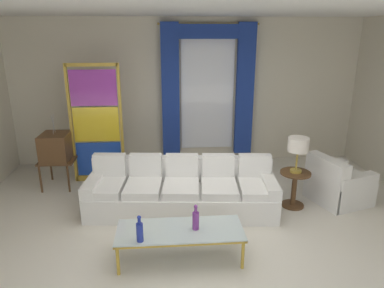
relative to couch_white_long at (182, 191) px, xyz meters
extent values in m
plane|color=silver|center=(0.25, -0.79, -0.31)|extent=(16.00, 16.00, 0.00)
cube|color=beige|center=(0.25, 2.27, 1.19)|extent=(8.00, 0.12, 3.00)
cube|color=white|center=(0.25, 0.01, 2.71)|extent=(8.00, 7.60, 0.04)
cube|color=white|center=(0.66, 2.19, 1.24)|extent=(1.10, 0.02, 2.50)
cylinder|color=gold|center=(0.66, 2.11, 2.55)|extent=(2.00, 0.04, 0.04)
cube|color=navy|center=(-0.11, 2.09, 1.24)|extent=(0.36, 0.12, 2.70)
cube|color=navy|center=(1.43, 2.09, 1.24)|extent=(0.36, 0.12, 2.70)
cube|color=navy|center=(0.66, 2.09, 2.41)|extent=(1.80, 0.10, 0.28)
cube|color=white|center=(-0.01, -0.10, -0.12)|extent=(2.97, 1.16, 0.38)
cube|color=white|center=(0.03, 0.27, 0.08)|extent=(2.91, 0.47, 0.78)
cube|color=white|center=(1.35, -0.22, -0.03)|extent=(0.28, 0.87, 0.56)
cube|color=white|center=(-1.36, 0.03, -0.03)|extent=(0.28, 0.87, 0.56)
cube|color=white|center=(1.14, -0.25, 0.13)|extent=(0.60, 0.78, 0.12)
cube|color=white|center=(1.17, 0.07, 0.35)|extent=(0.52, 0.19, 0.40)
cube|color=white|center=(0.56, -0.20, 0.13)|extent=(0.60, 0.78, 0.12)
cube|color=white|center=(0.59, 0.12, 0.35)|extent=(0.52, 0.19, 0.40)
cube|color=white|center=(-0.01, -0.15, 0.13)|extent=(0.60, 0.78, 0.12)
cube|color=white|center=(0.02, 0.17, 0.35)|extent=(0.52, 0.19, 0.40)
cube|color=white|center=(-0.59, -0.09, 0.13)|extent=(0.60, 0.78, 0.12)
cube|color=white|center=(-0.56, 0.23, 0.35)|extent=(0.52, 0.19, 0.40)
cube|color=white|center=(-1.17, -0.04, 0.13)|extent=(0.60, 0.78, 0.12)
cube|color=white|center=(-1.14, 0.28, 0.35)|extent=(0.52, 0.19, 0.40)
cube|color=silver|center=(-0.09, -1.30, 0.09)|extent=(1.55, 0.59, 0.02)
cube|color=gold|center=(-0.09, -1.02, 0.07)|extent=(1.55, 0.04, 0.03)
cube|color=gold|center=(-0.09, -1.58, 0.07)|extent=(1.55, 0.04, 0.03)
cube|color=gold|center=(-0.84, -1.30, 0.07)|extent=(0.04, 0.59, 0.03)
cube|color=gold|center=(0.67, -1.30, 0.07)|extent=(0.04, 0.59, 0.03)
cylinder|color=gold|center=(-0.82, -1.04, -0.12)|extent=(0.04, 0.04, 0.38)
cylinder|color=gold|center=(0.65, -1.04, -0.12)|extent=(0.04, 0.04, 0.38)
cylinder|color=gold|center=(-0.82, -1.56, -0.12)|extent=(0.04, 0.04, 0.38)
cylinder|color=gold|center=(0.65, -1.56, -0.12)|extent=(0.04, 0.04, 0.38)
cylinder|color=navy|center=(-0.56, -1.51, 0.22)|extent=(0.08, 0.08, 0.23)
cylinder|color=navy|center=(-0.56, -1.51, 0.36)|extent=(0.04, 0.04, 0.06)
sphere|color=navy|center=(-0.56, -1.51, 0.41)|extent=(0.05, 0.05, 0.05)
cylinder|color=#753384|center=(0.10, -1.31, 0.22)|extent=(0.08, 0.08, 0.23)
cylinder|color=#753384|center=(0.10, -1.31, 0.36)|extent=(0.04, 0.04, 0.06)
sphere|color=#753384|center=(0.10, -1.31, 0.41)|extent=(0.05, 0.05, 0.05)
cube|color=brown|center=(-2.19, 1.05, 0.19)|extent=(0.62, 0.54, 0.03)
cylinder|color=brown|center=(-2.44, 0.78, -0.06)|extent=(0.04, 0.04, 0.50)
cylinder|color=brown|center=(-2.42, 1.34, -0.06)|extent=(0.04, 0.04, 0.50)
cylinder|color=brown|center=(-1.96, 0.77, -0.06)|extent=(0.04, 0.04, 0.50)
cylinder|color=brown|center=(-1.94, 1.33, -0.06)|extent=(0.04, 0.04, 0.50)
cube|color=brown|center=(-2.19, 1.05, 0.45)|extent=(0.49, 0.57, 0.48)
cube|color=black|center=(-2.42, 1.06, 0.47)|extent=(0.02, 0.39, 0.30)
cylinder|color=gold|center=(-2.43, 0.98, 0.28)|extent=(0.01, 0.04, 0.04)
cylinder|color=gold|center=(-2.42, 1.14, 0.28)|extent=(0.01, 0.04, 0.04)
cylinder|color=silver|center=(-2.19, 1.05, 0.87)|extent=(0.01, 0.13, 0.34)
cylinder|color=silver|center=(-2.19, 1.05, 0.87)|extent=(0.01, 0.13, 0.34)
cube|color=white|center=(2.64, 0.07, -0.11)|extent=(1.00, 1.00, 0.40)
cube|color=white|center=(2.64, 0.07, 0.14)|extent=(0.86, 0.86, 0.10)
cube|color=white|center=(2.34, -0.03, 0.09)|extent=(0.43, 0.82, 0.80)
cube|color=white|center=(2.55, 0.37, -0.02)|extent=(0.76, 0.39, 0.58)
cube|color=white|center=(2.74, -0.24, -0.02)|extent=(0.76, 0.39, 0.58)
cube|color=gold|center=(-1.94, 1.25, 0.79)|extent=(0.05, 0.05, 2.20)
cube|color=gold|center=(-1.04, 1.25, 0.79)|extent=(0.05, 0.05, 2.20)
cube|color=gold|center=(-1.49, 1.25, 1.86)|extent=(0.90, 0.05, 0.06)
cube|color=gold|center=(-1.49, 1.25, -0.26)|extent=(0.90, 0.05, 0.10)
cube|color=#1E47B7|center=(-1.49, 1.25, 0.13)|extent=(0.82, 0.02, 0.64)
cube|color=yellow|center=(-1.49, 1.25, 0.79)|extent=(0.82, 0.02, 0.64)
cube|color=purple|center=(-1.49, 1.25, 1.46)|extent=(0.82, 0.02, 0.64)
cylinder|color=beige|center=(-1.17, 0.97, -0.28)|extent=(0.16, 0.16, 0.06)
ellipsoid|color=navy|center=(-1.17, 0.97, -0.17)|extent=(0.18, 0.32, 0.20)
sphere|color=navy|center=(-1.17, 1.11, -0.06)|extent=(0.09, 0.09, 0.09)
cone|color=gold|center=(-1.17, 1.17, -0.06)|extent=(0.02, 0.04, 0.02)
cone|color=#32783E|center=(-1.17, 0.79, -0.07)|extent=(0.44, 0.40, 0.50)
cylinder|color=brown|center=(1.81, -0.06, 0.27)|extent=(0.48, 0.48, 0.03)
cylinder|color=brown|center=(1.81, -0.06, -0.02)|extent=(0.08, 0.08, 0.55)
cylinder|color=brown|center=(1.81, -0.06, -0.29)|extent=(0.36, 0.36, 0.03)
cylinder|color=#B29338|center=(1.81, -0.06, 0.31)|extent=(0.18, 0.18, 0.04)
cylinder|color=#B29338|center=(1.81, -0.06, 0.51)|extent=(0.03, 0.03, 0.36)
cylinder|color=silver|center=(1.81, -0.06, 0.75)|extent=(0.32, 0.32, 0.22)
camera|label=1|loc=(-0.24, -5.04, 2.40)|focal=32.72mm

